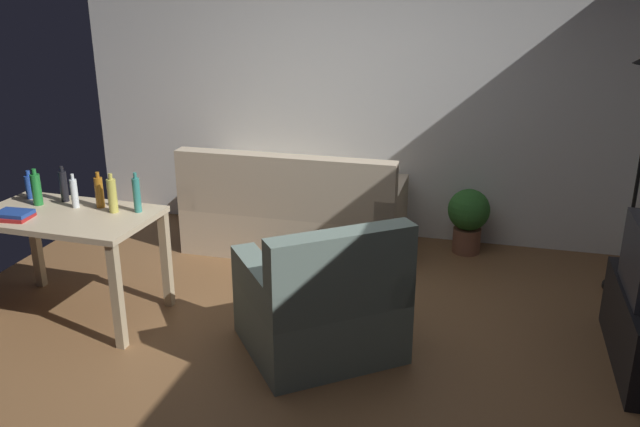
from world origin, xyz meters
The scene contains 14 objects.
ground_plane centered at (0.00, 0.00, -0.01)m, with size 5.20×4.40×0.02m, color brown.
wall_rear centered at (0.00, 2.20, 1.35)m, with size 5.20×0.10×2.70m, color white.
couch centered at (-0.42, 1.59, 0.31)m, with size 1.85×0.84×0.92m.
desk centered at (-1.57, 0.03, 0.65)m, with size 1.23×0.75×0.76m.
potted_plant centered at (1.06, 1.90, 0.33)m, with size 0.36×0.36×0.57m.
armchair centered at (0.25, -0.01, 0.32)m, with size 1.23×1.21×0.92m.
bottle_blue centered at (-2.01, 0.26, 0.85)m, with size 0.06×0.06×0.21m.
bottle_green centered at (-1.86, 0.15, 0.88)m, with size 0.07×0.07×0.26m.
bottle_dark centered at (-1.72, 0.26, 0.87)m, with size 0.05×0.05×0.26m.
bottle_clear centered at (-1.57, 0.16, 0.87)m, with size 0.05×0.05×0.24m.
bottle_amber centered at (-1.41, 0.21, 0.87)m, with size 0.06×0.06×0.25m.
bottle_squat centered at (-1.26, 0.14, 0.88)m, with size 0.06×0.06×0.27m.
bottle_tall centered at (-1.10, 0.19, 0.88)m, with size 0.05×0.05×0.28m.
book_stack centered at (-1.83, -0.14, 0.79)m, with size 0.23×0.20×0.05m.
Camera 1 is at (1.19, -3.62, 2.26)m, focal length 37.16 mm.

